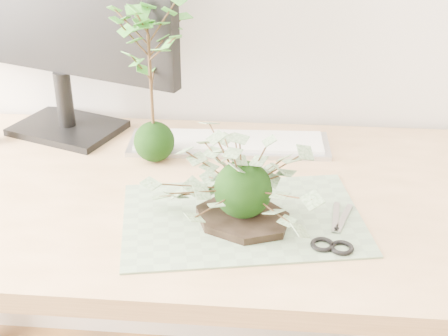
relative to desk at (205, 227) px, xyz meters
The scene contains 8 objects.
desk is the anchor object (origin of this frame).
cutting_mat 0.16m from the desk, 50.94° to the right, with size 0.44×0.29×0.00m, color slate.
stone_dish 0.17m from the desk, 53.92° to the right, with size 0.19×0.19×0.01m, color black.
ivy_kokedama 0.25m from the desk, 53.92° to the right, with size 0.38×0.38×0.21m.
maple_kokedama 0.39m from the desk, 134.92° to the left, with size 0.24×0.24×0.37m.
keyboard 0.23m from the desk, 81.34° to the left, with size 0.46×0.16×0.02m.
monitor 0.60m from the desk, 143.64° to the left, with size 0.58×0.26×0.54m.
scissors 0.32m from the desk, 33.24° to the right, with size 0.08×0.17×0.01m.
Camera 1 is at (0.09, 0.15, 1.36)m, focal length 50.00 mm.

